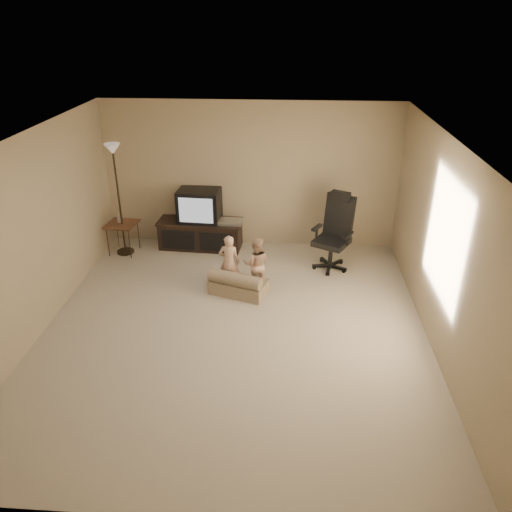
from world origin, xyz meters
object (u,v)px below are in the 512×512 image
at_px(floor_lamp, 116,175).
at_px(side_table, 121,224).
at_px(tv_stand, 200,224).
at_px(child_sofa, 238,284).
at_px(toddler_right, 256,264).
at_px(office_chair, 333,242).
at_px(toddler_left, 229,262).

bearing_deg(floor_lamp, side_table, 138.46).
distance_m(tv_stand, child_sofa, 1.80).
height_order(side_table, child_sofa, side_table).
bearing_deg(toddler_right, tv_stand, -54.08).
relative_size(side_table, child_sofa, 0.80).
distance_m(tv_stand, office_chair, 2.33).
bearing_deg(floor_lamp, office_chair, -4.61).
relative_size(office_chair, toddler_left, 1.46).
bearing_deg(tv_stand, side_table, -163.34).
height_order(tv_stand, child_sofa, tv_stand).
distance_m(tv_stand, side_table, 1.33).
distance_m(office_chair, toddler_left, 1.78).
height_order(tv_stand, toddler_right, tv_stand).
xyz_separation_m(floor_lamp, toddler_right, (2.35, -1.08, -0.97)).
distance_m(office_chair, toddler_right, 1.43).
bearing_deg(toddler_right, child_sofa, 34.43).
xyz_separation_m(child_sofa, toddler_left, (-0.15, 0.20, 0.27)).
distance_m(child_sofa, toddler_right, 0.41).
height_order(office_chair, child_sofa, office_chair).
xyz_separation_m(side_table, floor_lamp, (0.02, -0.02, 0.86)).
relative_size(side_table, toddler_left, 0.86).
height_order(tv_stand, side_table, tv_stand).
xyz_separation_m(side_table, child_sofa, (2.11, -1.28, -0.36)).
bearing_deg(office_chair, tv_stand, -166.14).
bearing_deg(floor_lamp, toddler_left, -28.85).
relative_size(tv_stand, toddler_right, 1.81).
relative_size(tv_stand, toddler_left, 1.75).
height_order(office_chair, toddler_left, office_chair).
bearing_deg(side_table, office_chair, -4.84).
bearing_deg(side_table, toddler_right, -24.81).
distance_m(side_table, toddler_right, 2.61).
xyz_separation_m(floor_lamp, child_sofa, (2.09, -1.27, -1.22)).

